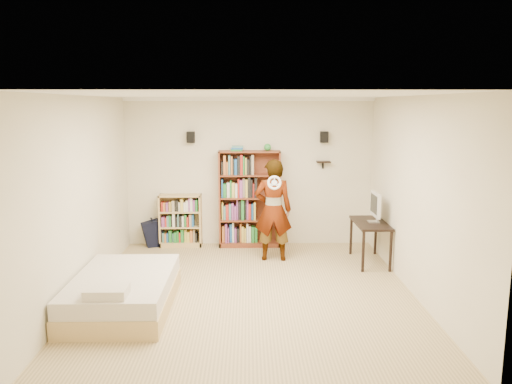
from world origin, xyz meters
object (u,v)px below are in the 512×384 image
at_px(computer_desk, 370,242).
at_px(daybed, 123,288).
at_px(low_bookshelf, 181,220).
at_px(tall_bookshelf, 250,199).
at_px(person, 273,210).

distance_m(computer_desk, daybed, 4.04).
bearing_deg(low_bookshelf, tall_bookshelf, -0.83).
bearing_deg(person, tall_bookshelf, -63.19).
distance_m(daybed, person, 2.91).
relative_size(tall_bookshelf, person, 1.03).
distance_m(computer_desk, person, 1.68).
relative_size(low_bookshelf, person, 0.56).
distance_m(tall_bookshelf, person, 0.92).
height_order(computer_desk, daybed, computer_desk).
bearing_deg(person, low_bookshelf, -25.44).
bearing_deg(person, daybed, 46.85).
height_order(tall_bookshelf, person, tall_bookshelf).
distance_m(low_bookshelf, computer_desk, 3.41).
bearing_deg(computer_desk, low_bookshelf, 162.25).
distance_m(tall_bookshelf, daybed, 3.34).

